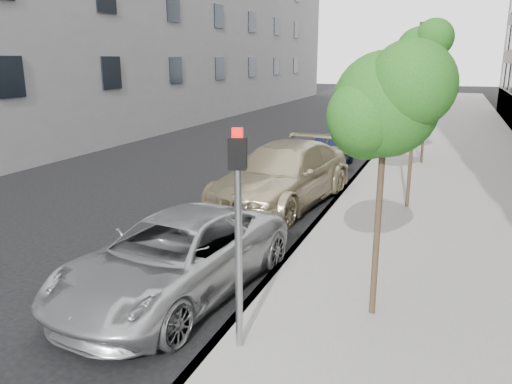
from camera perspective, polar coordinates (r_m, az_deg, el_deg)
The scene contains 12 objects.
ground at distance 8.38m, azimuth -11.64°, elevation -14.95°, with size 160.00×160.00×0.00m, color black.
sidewalk at distance 30.31m, azimuth 21.48°, elevation 6.24°, with size 6.40×72.00×0.14m, color gray.
curb at distance 30.45m, azimuth 15.57°, elevation 6.76°, with size 0.15×72.00×0.14m, color #9E9B93.
tree_near at distance 7.61m, azimuth 14.80°, elevation 9.71°, with size 1.85×1.65×4.28m.
tree_mid at distance 14.07m, azimuth 18.29°, elevation 15.08°, with size 1.58×1.38×4.99m.
tree_far at distance 20.57m, azimuth 19.19°, elevation 12.27°, with size 1.79×1.59×4.20m.
signal_pole at distance 6.71m, azimuth -2.04°, elevation -2.68°, with size 0.28×0.24×3.14m.
minivan at distance 9.11m, azimuth -9.22°, elevation -7.31°, with size 2.37×5.14×1.43m, color #A6A8AA.
suv at distance 14.50m, azimuth 3.09°, elevation 1.97°, with size 2.46×6.06×1.76m, color tan.
sedan_blue at distance 19.78m, azimuth 8.31°, elevation 4.69°, with size 1.55×3.86×1.31m, color #111E3A.
sedan_black at distance 25.61m, azimuth 11.64°, elevation 7.17°, with size 1.68×4.80×1.58m, color black.
sedan_rear at distance 30.95m, azimuth 12.56°, elevation 8.23°, with size 1.92×4.73×1.37m, color #9B9EA2.
Camera 1 is at (4.09, -6.04, 4.14)m, focal length 35.00 mm.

